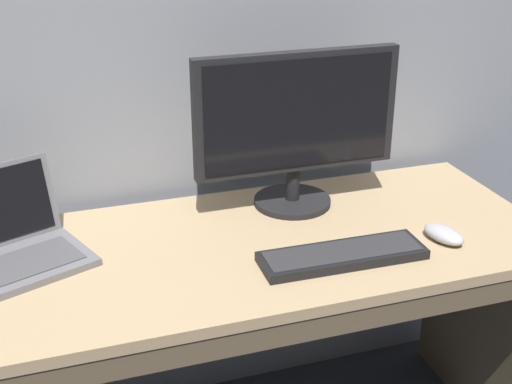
{
  "coord_description": "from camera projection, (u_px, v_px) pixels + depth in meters",
  "views": [
    {
      "loc": [
        -0.38,
        -1.5,
        1.6
      ],
      "look_at": [
        0.11,
        0.0,
        0.88
      ],
      "focal_mm": 48.89,
      "sensor_mm": 36.0,
      "label": 1
    }
  ],
  "objects": [
    {
      "name": "wired_keyboard",
      "position": [
        342.0,
        255.0,
        1.7
      ],
      "size": [
        0.41,
        0.13,
        0.03
      ],
      "color": "black",
      "rests_on": "desk"
    },
    {
      "name": "laptop_space_gray",
      "position": [
        12.0,
        247.0,
        1.68
      ],
      "size": [
        0.39,
        0.36,
        0.22
      ],
      "color": "slate",
      "rests_on": "desk"
    },
    {
      "name": "desk",
      "position": [
        216.0,
        318.0,
        1.83
      ],
      "size": [
        1.77,
        0.65,
        0.74
      ],
      "color": "tan",
      "rests_on": "ground"
    },
    {
      "name": "computer_mouse",
      "position": [
        444.0,
        234.0,
        1.79
      ],
      "size": [
        0.1,
        0.14,
        0.04
      ],
      "primitive_type": "ellipsoid",
      "rotation": [
        0.0,
        0.0,
        0.28
      ],
      "color": "#B7B7BC",
      "rests_on": "desk"
    },
    {
      "name": "external_monitor",
      "position": [
        296.0,
        123.0,
        1.88
      ],
      "size": [
        0.57,
        0.22,
        0.44
      ],
      "color": "black",
      "rests_on": "desk"
    }
  ]
}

